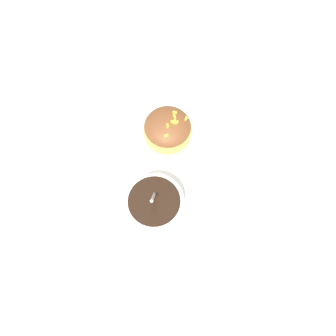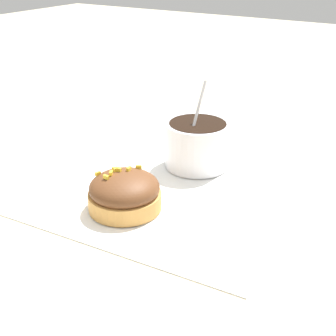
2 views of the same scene
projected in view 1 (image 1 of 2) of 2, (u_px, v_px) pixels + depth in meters
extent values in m
plane|color=#C6B793|center=(158.00, 172.00, 0.57)|extent=(3.00, 3.00, 0.00)
cube|color=white|center=(158.00, 171.00, 0.57)|extent=(0.33, 0.34, 0.00)
cylinder|color=white|center=(156.00, 207.00, 0.51)|extent=(0.09, 0.09, 0.06)
cylinder|color=black|center=(156.00, 202.00, 0.49)|extent=(0.08, 0.08, 0.01)
torus|color=white|center=(144.00, 236.00, 0.49)|extent=(0.04, 0.02, 0.04)
ellipsoid|color=silver|center=(156.00, 226.00, 0.52)|extent=(0.02, 0.02, 0.01)
cylinder|color=silver|center=(156.00, 194.00, 0.48)|extent=(0.06, 0.00, 0.11)
cylinder|color=#D19347|center=(168.00, 131.00, 0.59)|extent=(0.09, 0.09, 0.02)
ellipsoid|color=brown|center=(168.00, 126.00, 0.57)|extent=(0.08, 0.08, 0.04)
cube|color=yellow|center=(175.00, 113.00, 0.56)|extent=(0.00, 0.01, 0.00)
cube|color=yellow|center=(174.00, 117.00, 0.56)|extent=(0.01, 0.01, 0.00)
cube|color=yellow|center=(166.00, 136.00, 0.55)|extent=(0.01, 0.01, 0.00)
cube|color=yellow|center=(186.00, 119.00, 0.56)|extent=(0.01, 0.01, 0.00)
cube|color=yellow|center=(174.00, 122.00, 0.55)|extent=(0.01, 0.01, 0.00)
cube|color=yellow|center=(173.00, 122.00, 0.55)|extent=(0.00, 0.01, 0.00)
cube|color=yellow|center=(168.00, 126.00, 0.55)|extent=(0.01, 0.00, 0.00)
cube|color=yellow|center=(176.00, 123.00, 0.55)|extent=(0.01, 0.01, 0.00)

